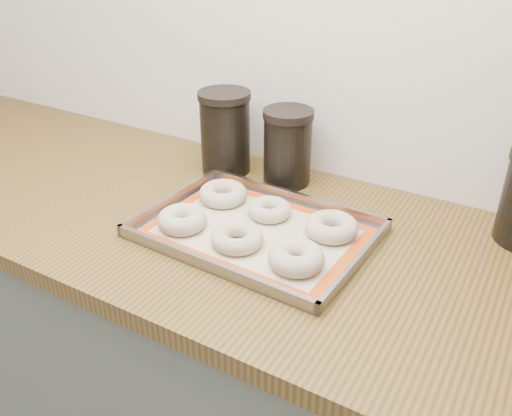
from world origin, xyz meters
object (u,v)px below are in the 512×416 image
Objects in this scene: bagel_front_mid at (237,238)px; canister_mid at (287,147)px; bagel_front_right at (296,258)px; bagel_back_right at (332,227)px; bagel_back_mid at (269,210)px; baking_tray at (256,230)px; bagel_front_left at (182,219)px; canister_left at (225,132)px; bagel_back_left at (223,194)px.

canister_mid is (-0.05, 0.31, 0.07)m from bagel_front_mid.
bagel_front_right is (0.13, -0.01, 0.00)m from bagel_front_mid.
bagel_front_mid is 0.97× the size of bagel_back_right.
bagel_back_mid is 0.51× the size of canister_mid.
bagel_front_left is at bearing -155.37° from baking_tray.
bagel_back_right reaches higher than baking_tray.
bagel_back_mid is 0.45× the size of canister_left.
bagel_back_right is 0.27m from canister_mid.
bagel_front_mid is (-0.01, -0.06, 0.01)m from baking_tray.
bagel_front_left is 0.14m from bagel_back_left.
bagel_front_right is (0.27, -0.01, 0.00)m from bagel_front_left.
canister_mid is (0.07, 0.17, 0.07)m from bagel_back_left.
baking_tray is 4.50× the size of bagel_front_right.
bagel_back_right is (0.15, -0.00, 0.00)m from bagel_back_mid.
bagel_back_right is at bearing -42.30° from canister_mid.
bagel_back_right is (0.27, -0.01, 0.00)m from bagel_back_left.
canister_left reaches higher than baking_tray.
bagel_front_left is at bearing -135.09° from bagel_back_mid.
bagel_front_left is 0.97× the size of bagel_front_right.
canister_left reaches higher than bagel_back_right.
bagel_back_mid is at bearing 95.62° from baking_tray.
canister_left is (-0.36, 0.16, 0.08)m from bagel_back_right.
bagel_back_right is 0.40m from canister_left.
bagel_back_mid is 0.28m from canister_left.
baking_tray is at bearing -154.30° from bagel_back_right.
bagel_front_left reaches higher than bagel_front_mid.
bagel_front_right is at bearing -1.24° from bagel_front_left.
bagel_back_right reaches higher than bagel_back_left.
bagel_front_right reaches higher than bagel_back_right.
bagel_front_mid is 0.32m from canister_mid.
baking_tray is 0.15m from bagel_front_left.
bagel_back_right is at bearing 25.70° from baking_tray.
baking_tray is at bearing -45.65° from canister_left.
baking_tray is at bearing -30.34° from bagel_back_left.
canister_mid is at bearing 103.21° from baking_tray.
baking_tray is at bearing -76.79° from canister_mid.
canister_left reaches higher than canister_mid.
bagel_front_right is 0.46m from canister_left.
bagel_front_left is at bearing -154.84° from bagel_back_right.
bagel_front_right is at bearing -28.78° from baking_tray.
bagel_back_left reaches higher than baking_tray.
bagel_back_left is 0.19m from canister_left.
bagel_front_left is 0.31m from canister_left.
bagel_front_right reaches higher than bagel_front_mid.
bagel_front_right is 0.14m from bagel_back_right.
bagel_front_left reaches higher than bagel_back_mid.
canister_left reaches higher than bagel_back_left.
bagel_back_left is 0.53× the size of canister_left.
bagel_front_left is 0.19m from bagel_back_mid.
bagel_front_right is at bearing -45.94° from bagel_back_mid.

